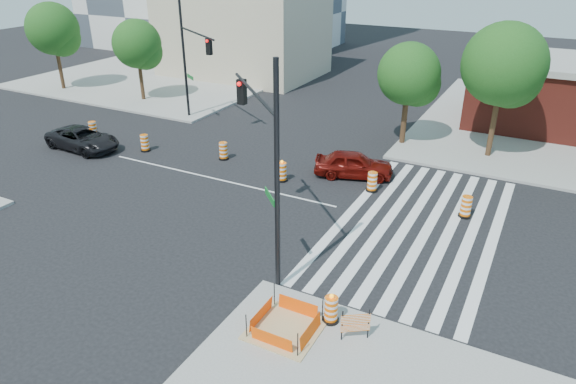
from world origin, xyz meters
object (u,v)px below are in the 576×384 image
at_px(dark_suv, 83,139).
at_px(signal_pole_se, 264,143).
at_px(red_coupe, 354,164).
at_px(signal_pole_nw, 191,53).

xyz_separation_m(dark_suv, signal_pole_se, (16.20, -5.63, 4.35)).
bearing_deg(red_coupe, signal_pole_nw, 56.70).
relative_size(red_coupe, signal_pole_se, 0.51).
xyz_separation_m(dark_suv, signal_pole_nw, (3.06, 7.36, 4.20)).
bearing_deg(signal_pole_se, signal_pole_nw, 0.72).
distance_m(red_coupe, dark_suv, 16.64).
xyz_separation_m(red_coupe, signal_pole_nw, (-13.13, 3.53, 4.16)).
bearing_deg(red_coupe, signal_pole_se, 161.80).
bearing_deg(signal_pole_nw, signal_pole_se, -11.37).
distance_m(dark_suv, signal_pole_nw, 9.01).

